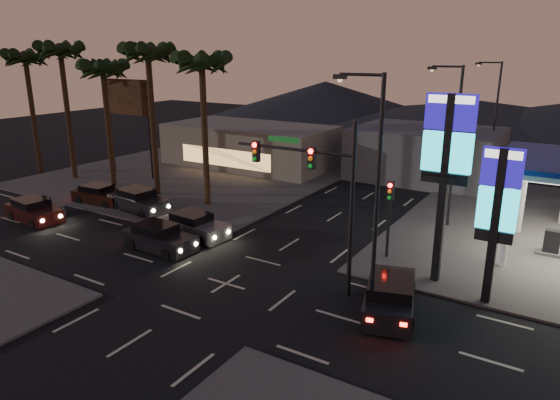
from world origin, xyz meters
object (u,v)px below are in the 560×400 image
Objects in this scene: car_lane_a_front at (159,238)px; car_lane_b_mid at (139,201)px; car_lane_b_front at (194,226)px; pylon_sign_tall at (447,152)px; pylon_sign_short at (498,203)px; car_lane_a_mid at (34,211)px; suv_station at (390,296)px; car_lane_b_rear at (100,195)px; traffic_signal_mast at (317,180)px; car_lane_a_rear at (35,208)px.

car_lane_b_mid is at bearing 145.25° from car_lane_a_front.
pylon_sign_tall is at bearing 5.51° from car_lane_b_front.
car_lane_b_mid is (-23.23, 1.42, -3.93)m from pylon_sign_short.
car_lane_a_mid is 1.01× the size of car_lane_b_front.
suv_station is at bearing -12.33° from car_lane_b_mid.
pylon_sign_tall is at bearing 15.39° from car_lane_a_front.
suv_station is (13.52, 0.05, 0.05)m from car_lane_a_front.
suv_station is at bearing -9.87° from car_lane_b_rear.
traffic_signal_mast is at bearing -160.87° from pylon_sign_short.
car_lane_a_mid is at bearing -178.19° from suv_station.
pylon_sign_tall reaches higher than traffic_signal_mast.
suv_station is (19.84, -4.34, 0.00)m from car_lane_b_mid.
pylon_sign_tall is at bearing 9.33° from car_lane_a_rear.
car_lane_a_front is at bearing -170.05° from pylon_sign_short.
car_lane_b_front reaches higher than car_lane_a_rear.
car_lane_b_front is 0.92× the size of car_lane_b_mid.
car_lane_b_front is at bearing 82.55° from car_lane_a_front.
pylon_sign_short is 1.52× the size of car_lane_a_mid.
car_lane_a_front is at bearing -177.31° from traffic_signal_mast.
suv_station reaches higher than car_lane_a_mid.
traffic_signal_mast reaches higher than car_lane_b_rear.
car_lane_a_front reaches higher than car_lane_b_rear.
pylon_sign_tall is 1.98× the size of car_lane_a_front.
car_lane_b_mid is at bearing 3.41° from car_lane_b_rear.
pylon_sign_short reaches higher than car_lane_a_mid.
car_lane_a_mid is (-10.64, -0.72, -0.00)m from car_lane_a_front.
car_lane_a_front is 11.26m from car_lane_a_rear.
car_lane_b_rear is at bearing 75.54° from car_lane_a_rear.
suv_station is at bearing -6.02° from traffic_signal_mast.
traffic_signal_mast is 1.76× the size of car_lane_a_front.
car_lane_b_front is at bearing -174.49° from pylon_sign_tall.
car_lane_b_mid is 20.31m from suv_station.
pylon_sign_tall is 1.81× the size of car_lane_b_mid.
pylon_sign_tall reaches higher than car_lane_a_front.
traffic_signal_mast is (-4.74, -3.51, -1.17)m from pylon_sign_tall.
car_lane_b_rear is 23.99m from suv_station.
car_lane_b_rear is at bearing 177.47° from pylon_sign_short.
car_lane_a_front is 0.91× the size of car_lane_b_mid.
traffic_signal_mast is at bearing 1.93° from car_lane_a_rear.
car_lane_a_front is (-16.91, -2.97, -3.98)m from pylon_sign_short.
suv_station reaches higher than car_lane_b_rear.
car_lane_b_rear is (0.52, 4.88, -0.03)m from car_lane_a_mid.
traffic_signal_mast reaches higher than car_lane_a_front.
suv_station is at bearing -102.78° from pylon_sign_tall.
car_lane_b_rear is (-10.12, 4.16, -0.03)m from car_lane_a_front.
car_lane_b_mid reaches higher than car_lane_a_mid.
car_lane_b_front is 1.04× the size of car_lane_b_rear.
pylon_sign_short is 27.35m from car_lane_b_rear.
suv_station is (24.16, 0.76, 0.06)m from car_lane_a_mid.
traffic_signal_mast reaches higher than car_lane_a_rear.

